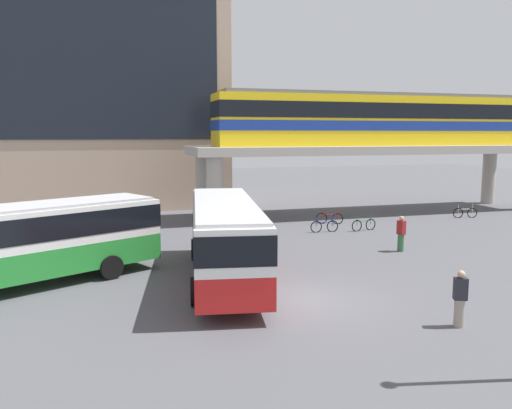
{
  "coord_description": "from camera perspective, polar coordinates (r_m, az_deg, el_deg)",
  "views": [
    {
      "loc": [
        -6.79,
        -16.69,
        5.94
      ],
      "look_at": [
        0.91,
        9.38,
        2.2
      ],
      "focal_mm": 36.17,
      "sensor_mm": 36.0,
      "label": 1
    }
  ],
  "objects": [
    {
      "name": "bicycle_red",
      "position": [
        34.63,
        8.14,
        -1.52
      ],
      "size": [
        1.66,
        0.79,
        1.04
      ],
      "color": "black",
      "rests_on": "ground_plane"
    },
    {
      "name": "pedestrian_waiting_near_stop",
      "position": [
        27.17,
        15.74,
        -3.23
      ],
      "size": [
        0.35,
        0.45,
        1.82
      ],
      "color": "#33663F",
      "rests_on": "ground_plane"
    },
    {
      "name": "station_building",
      "position": [
        45.26,
        -19.35,
        12.84
      ],
      "size": [
        23.51,
        10.41,
        20.45
      ],
      "color": "tan",
      "rests_on": "ground_plane"
    },
    {
      "name": "train",
      "position": [
        39.67,
        12.98,
        9.21
      ],
      "size": [
        24.18,
        2.96,
        3.84
      ],
      "color": "yellow",
      "rests_on": "elevated_platform"
    },
    {
      "name": "pedestrian_walking_across",
      "position": [
        17.34,
        21.62,
        -9.81
      ],
      "size": [
        0.47,
        0.4,
        1.79
      ],
      "color": "gray",
      "rests_on": "ground_plane"
    },
    {
      "name": "bus_secondary",
      "position": [
        21.74,
        -24.62,
        -3.36
      ],
      "size": [
        10.97,
        7.34,
        3.22
      ],
      "color": "#268C33",
      "rests_on": "ground_plane"
    },
    {
      "name": "elevated_platform",
      "position": [
        39.61,
        12.65,
        5.24
      ],
      "size": [
        27.19,
        5.55,
        5.06
      ],
      "color": "#ADA89E",
      "rests_on": "ground_plane"
    },
    {
      "name": "bicycle_blue",
      "position": [
        31.63,
        7.57,
        -2.4
      ],
      "size": [
        1.79,
        0.14,
        1.04
      ],
      "color": "black",
      "rests_on": "ground_plane"
    },
    {
      "name": "bicycle_silver",
      "position": [
        39.58,
        22.13,
        -0.85
      ],
      "size": [
        1.76,
        0.42,
        1.04
      ],
      "color": "black",
      "rests_on": "ground_plane"
    },
    {
      "name": "bus_main",
      "position": [
        20.97,
        -3.47,
        -3.04
      ],
      "size": [
        4.34,
        11.31,
        3.22
      ],
      "color": "red",
      "rests_on": "ground_plane"
    },
    {
      "name": "ground_plane",
      "position": [
        28.18,
        -2.13,
        -4.34
      ],
      "size": [
        120.0,
        120.0,
        0.0
      ],
      "primitive_type": "plane",
      "color": "#515156"
    },
    {
      "name": "bicycle_green",
      "position": [
        32.51,
        11.83,
        -2.22
      ],
      "size": [
        1.78,
        0.35,
        1.04
      ],
      "color": "black",
      "rests_on": "ground_plane"
    }
  ]
}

